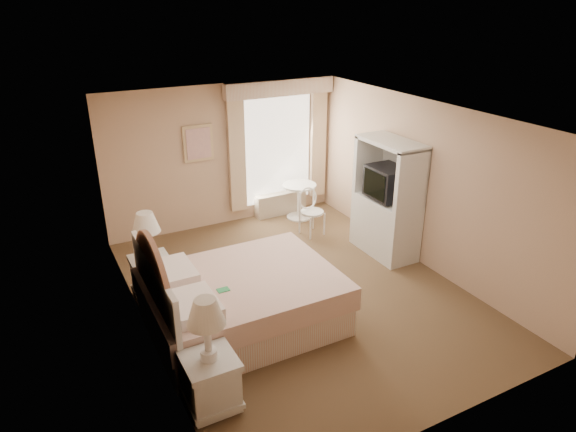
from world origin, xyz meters
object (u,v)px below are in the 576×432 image
bed (234,301)px  nightstand_far (151,267)px  cafe_chair (310,208)px  round_table (299,196)px  armoire (387,208)px  nightstand_near (210,369)px

bed → nightstand_far: size_ratio=1.84×
nightstand_far → cafe_chair: 3.06m
bed → cafe_chair: bearing=41.6°
round_table → cafe_chair: bearing=-103.5°
round_table → bed: bearing=-132.0°
cafe_chair → armoire: (0.70, -1.18, 0.29)m
nightstand_near → armoire: 4.15m
armoire → cafe_chair: bearing=120.9°
nightstand_near → nightstand_far: bearing=90.0°
nightstand_far → cafe_chair: size_ratio=1.52×
nightstand_far → cafe_chair: nightstand_far is taller
bed → nightstand_near: 1.36m
armoire → nightstand_far: bearing=174.1°
nightstand_near → cafe_chair: (2.95, 3.12, 0.00)m
nightstand_near → cafe_chair: nightstand_near is taller
round_table → cafe_chair: (-0.16, -0.68, 0.04)m
round_table → armoire: bearing=-73.8°
bed → cafe_chair: 2.97m
nightstand_far → cafe_chair: (2.95, 0.80, 0.01)m
cafe_chair → round_table: bearing=68.0°
nightstand_near → round_table: (3.11, 3.80, -0.03)m
nightstand_far → round_table: size_ratio=1.90×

